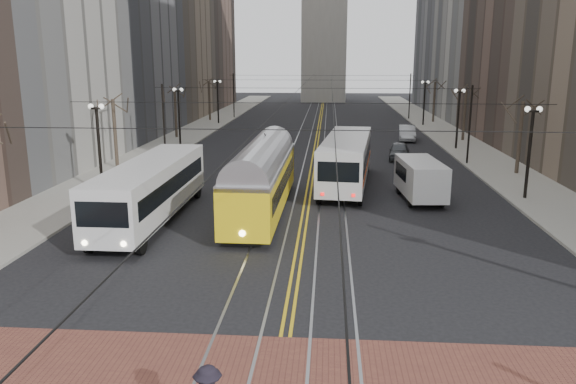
% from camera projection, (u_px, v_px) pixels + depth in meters
% --- Properties ---
extents(ground, '(260.00, 260.00, 0.00)m').
position_uv_depth(ground, '(288.00, 323.00, 18.95)').
color(ground, black).
rests_on(ground, ground).
extents(sidewalk_left, '(5.00, 140.00, 0.15)m').
position_uv_depth(sidewalk_left, '(185.00, 136.00, 63.65)').
color(sidewalk_left, gray).
rests_on(sidewalk_left, ground).
extents(sidewalk_right, '(5.00, 140.00, 0.15)m').
position_uv_depth(sidewalk_right, '(454.00, 139.00, 61.52)').
color(sidewalk_right, gray).
rests_on(sidewalk_right, ground).
extents(streetcar_rails, '(4.80, 130.00, 0.02)m').
position_uv_depth(streetcar_rails, '(317.00, 138.00, 62.61)').
color(streetcar_rails, gray).
rests_on(streetcar_rails, ground).
extents(centre_lines, '(0.42, 130.00, 0.01)m').
position_uv_depth(centre_lines, '(317.00, 138.00, 62.60)').
color(centre_lines, gold).
rests_on(centre_lines, ground).
extents(lamp_posts, '(27.60, 57.20, 5.60)m').
position_uv_depth(lamp_posts, '(313.00, 132.00, 46.19)').
color(lamp_posts, black).
rests_on(lamp_posts, ground).
extents(street_trees, '(31.68, 53.28, 5.60)m').
position_uv_depth(street_trees, '(315.00, 123.00, 52.50)').
color(street_trees, '#382D23').
rests_on(street_trees, ground).
extents(trolley_wires, '(25.96, 120.00, 6.60)m').
position_uv_depth(trolley_wires, '(315.00, 113.00, 51.87)').
color(trolley_wires, black).
rests_on(trolley_wires, ground).
extents(transit_bus, '(2.86, 13.13, 3.27)m').
position_uv_depth(transit_bus, '(151.00, 192.00, 30.52)').
color(transit_bus, silver).
rests_on(transit_bus, ground).
extents(streetcar, '(2.79, 13.90, 3.27)m').
position_uv_depth(streetcar, '(262.00, 185.00, 32.28)').
color(streetcar, yellow).
rests_on(streetcar, ground).
extents(rear_bus, '(4.16, 13.28, 3.41)m').
position_uv_depth(rear_bus, '(346.00, 162.00, 39.00)').
color(rear_bus, silver).
rests_on(rear_bus, ground).
extents(cargo_van, '(2.65, 5.85, 2.52)m').
position_uv_depth(cargo_van, '(420.00, 181.00, 35.11)').
color(cargo_van, silver).
rests_on(cargo_van, ground).
extents(sedan_grey, '(2.26, 4.53, 1.48)m').
position_uv_depth(sedan_grey, '(399.00, 151.00, 49.57)').
color(sedan_grey, '#42464A').
rests_on(sedan_grey, ground).
extents(sedan_silver, '(2.20, 5.08, 1.63)m').
position_uv_depth(sedan_silver, '(407.00, 133.00, 60.86)').
color(sedan_silver, '#A2A5AA').
rests_on(sedan_silver, ground).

